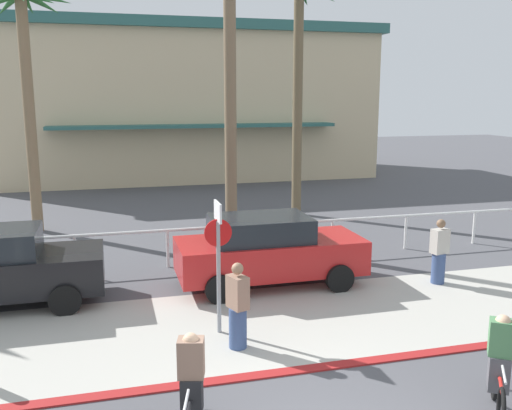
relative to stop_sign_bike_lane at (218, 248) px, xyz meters
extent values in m
plane|color=#4C4C51|center=(0.67, 5.97, -1.68)|extent=(80.00, 80.00, 0.00)
cube|color=#ADAAA0|center=(0.67, 0.17, -1.67)|extent=(44.00, 4.00, 0.02)
cube|color=maroon|center=(0.67, -1.83, -1.66)|extent=(44.00, 0.24, 0.03)
cube|color=beige|center=(2.39, 22.25, 2.15)|extent=(19.99, 8.55, 7.66)
cube|color=#2D605B|center=(2.39, 22.25, 6.23)|extent=(20.59, 9.15, 0.50)
cube|color=#2D605B|center=(2.39, 17.47, 1.32)|extent=(13.99, 1.20, 0.16)
cylinder|color=white|center=(0.67, 4.47, -0.68)|extent=(20.97, 0.08, 0.08)
cylinder|color=white|center=(-2.82, 4.47, -1.18)|extent=(0.08, 0.08, 1.00)
cylinder|color=white|center=(-0.49, 4.47, -1.18)|extent=(0.08, 0.08, 1.00)
cylinder|color=white|center=(1.84, 4.47, -1.18)|extent=(0.08, 0.08, 1.00)
cylinder|color=white|center=(4.17, 4.47, -1.18)|extent=(0.08, 0.08, 1.00)
cylinder|color=white|center=(6.50, 4.47, -1.18)|extent=(0.08, 0.08, 1.00)
cylinder|color=white|center=(8.83, 4.47, -1.18)|extent=(0.08, 0.08, 1.00)
cylinder|color=gray|center=(0.00, 0.00, -0.58)|extent=(0.08, 0.08, 2.20)
cube|color=white|center=(0.00, 0.00, 0.70)|extent=(0.04, 0.56, 0.36)
cylinder|color=red|center=(0.00, 0.00, 0.30)|extent=(0.52, 0.03, 0.52)
cylinder|color=#846B4C|center=(-4.27, 9.66, 2.14)|extent=(0.36, 0.36, 7.64)
cone|color=#2D6B33|center=(-3.74, 10.11, 5.71)|extent=(1.36, 1.21, 0.81)
cone|color=#2D6B33|center=(-4.16, 10.29, 5.71)|extent=(0.56, 1.43, 0.81)
cone|color=#2D6B33|center=(-4.74, 10.47, 5.69)|extent=(1.26, 1.86, 0.85)
cone|color=#2D6B33|center=(-4.85, 9.87, 5.71)|extent=(1.38, 0.76, 0.81)
cylinder|color=#756047|center=(1.68, 6.52, 3.10)|extent=(0.36, 0.36, 9.55)
cylinder|color=brown|center=(4.97, 9.94, 2.48)|extent=(0.36, 0.36, 8.31)
cylinder|color=black|center=(-2.90, 3.50, -1.35)|extent=(0.66, 0.22, 0.66)
cylinder|color=black|center=(-2.90, 1.70, -1.35)|extent=(0.66, 0.22, 0.66)
cube|color=red|center=(1.72, 2.43, -0.95)|extent=(4.40, 1.80, 0.80)
cube|color=#1E2328|center=(1.47, 2.43, -0.27)|extent=(2.29, 1.58, 0.56)
cylinder|color=black|center=(3.13, 3.33, -1.35)|extent=(0.66, 0.22, 0.66)
cylinder|color=black|center=(3.13, 1.53, -1.35)|extent=(0.66, 0.22, 0.66)
cylinder|color=black|center=(0.31, 3.33, -1.35)|extent=(0.66, 0.22, 0.66)
cylinder|color=black|center=(0.31, 1.53, -1.35)|extent=(0.66, 0.22, 0.66)
torus|color=black|center=(-0.89, -2.75, -1.35)|extent=(0.24, 0.71, 0.72)
cylinder|color=black|center=(-0.97, -3.08, -1.20)|extent=(0.22, 0.68, 0.35)
cylinder|color=black|center=(-0.99, -3.17, -1.13)|extent=(0.05, 0.05, 0.44)
cylinder|color=silver|center=(-1.15, -3.77, -0.80)|extent=(0.16, 0.49, 0.04)
cube|color=#232326|center=(-0.99, -3.17, -1.07)|extent=(0.35, 0.38, 0.52)
cube|color=#93705B|center=(-0.99, -3.17, -0.55)|extent=(0.39, 0.34, 0.52)
sphere|color=#D6A884|center=(-0.99, -3.17, -0.32)|extent=(0.22, 0.22, 0.22)
torus|color=black|center=(3.56, -3.33, -1.35)|extent=(0.45, 0.63, 0.72)
cylinder|color=red|center=(3.38, -3.61, -1.20)|extent=(0.43, 0.60, 0.35)
cylinder|color=red|center=(3.08, -4.05, -1.06)|extent=(0.25, 0.35, 0.07)
cylinder|color=red|center=(3.32, -3.69, -1.13)|extent=(0.05, 0.05, 0.44)
cylinder|color=silver|center=(2.98, -4.21, -0.80)|extent=(0.31, 0.44, 0.04)
cube|color=#4C4C51|center=(3.32, -3.69, -1.07)|extent=(0.41, 0.42, 0.52)
cube|color=#4C7F51|center=(3.32, -3.69, -0.55)|extent=(0.43, 0.41, 0.52)
sphere|color=#D6A884|center=(3.32, -3.69, -0.32)|extent=(0.22, 0.22, 0.22)
cylinder|color=#384C7A|center=(5.66, 1.45, -1.29)|extent=(0.37, 0.37, 0.77)
cube|color=#B7B2A8|center=(5.66, 1.45, -0.62)|extent=(0.44, 0.33, 0.59)
sphere|color=brown|center=(5.66, 1.45, -0.18)|extent=(0.21, 0.21, 0.21)
cylinder|color=#384C7A|center=(0.19, -0.74, -1.29)|extent=(0.41, 0.41, 0.77)
cube|color=#93705B|center=(0.19, -0.74, -0.61)|extent=(0.38, 0.46, 0.59)
sphere|color=#9E7556|center=(0.19, -0.74, -0.18)|extent=(0.21, 0.21, 0.21)
camera|label=1|loc=(-1.92, -9.92, 2.81)|focal=39.35mm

